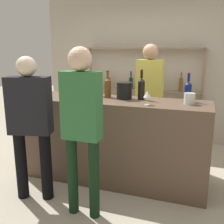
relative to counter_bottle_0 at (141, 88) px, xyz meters
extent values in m
plane|color=#B2A893|center=(-0.35, -0.12, -1.23)|extent=(16.00, 16.00, 0.00)
cube|color=brown|center=(-0.35, -0.12, -0.69)|extent=(2.41, 0.67, 1.08)
cube|color=#B2A899|center=(-0.35, 1.81, 0.17)|extent=(4.01, 0.12, 2.80)
cylinder|color=#897056|center=(-1.41, 1.63, -0.36)|extent=(0.05, 0.05, 1.74)
cylinder|color=#897056|center=(0.72, 1.63, -0.36)|extent=(0.05, 0.05, 1.74)
cube|color=#897056|center=(-0.35, 1.63, 0.50)|extent=(2.17, 0.18, 0.02)
cube|color=#897056|center=(-0.35, 1.63, -0.27)|extent=(2.17, 0.18, 0.02)
cylinder|color=brown|center=(-1.04, 1.63, -0.17)|extent=(0.08, 0.08, 0.19)
cone|color=brown|center=(-1.04, 1.63, -0.05)|extent=(0.08, 0.08, 0.04)
cylinder|color=brown|center=(-1.04, 1.63, 0.01)|extent=(0.03, 0.03, 0.09)
cylinder|color=#232328|center=(-1.04, 1.63, 0.06)|extent=(0.03, 0.03, 0.01)
cylinder|color=black|center=(-0.58, 1.63, -0.16)|extent=(0.08, 0.08, 0.20)
cone|color=black|center=(-0.58, 1.63, -0.04)|extent=(0.08, 0.08, 0.03)
cylinder|color=black|center=(-0.58, 1.63, 0.02)|extent=(0.03, 0.03, 0.09)
cylinder|color=black|center=(-0.58, 1.63, 0.06)|extent=(0.03, 0.03, 0.01)
cylinder|color=black|center=(-0.11, 1.63, -0.15)|extent=(0.07, 0.07, 0.23)
cone|color=black|center=(-0.11, 1.63, -0.02)|extent=(0.07, 0.07, 0.03)
cylinder|color=black|center=(-0.11, 1.63, 0.04)|extent=(0.03, 0.03, 0.08)
cylinder|color=black|center=(-0.11, 1.63, 0.09)|extent=(0.03, 0.03, 0.01)
cylinder|color=brown|center=(0.35, 1.63, -0.15)|extent=(0.07, 0.07, 0.23)
cone|color=brown|center=(0.35, 1.63, -0.01)|extent=(0.07, 0.07, 0.03)
cylinder|color=brown|center=(0.35, 1.63, 0.04)|extent=(0.03, 0.03, 0.07)
cylinder|color=gold|center=(0.35, 1.63, 0.08)|extent=(0.03, 0.03, 0.01)
cylinder|color=black|center=(0.00, 0.00, -0.03)|extent=(0.09, 0.09, 0.23)
cone|color=black|center=(0.00, 0.00, 0.11)|extent=(0.09, 0.09, 0.04)
cylinder|color=black|center=(0.00, 0.00, 0.17)|extent=(0.03, 0.03, 0.09)
cylinder|color=maroon|center=(0.00, 0.00, 0.22)|extent=(0.03, 0.03, 0.01)
cylinder|color=#0F1956|center=(0.56, 0.06, -0.04)|extent=(0.09, 0.09, 0.20)
cone|color=#0F1956|center=(0.56, 0.06, 0.08)|extent=(0.09, 0.09, 0.04)
cylinder|color=#0F1956|center=(0.56, 0.06, 0.14)|extent=(0.03, 0.03, 0.09)
cylinder|color=maroon|center=(0.56, 0.06, 0.20)|extent=(0.03, 0.03, 0.01)
cylinder|color=brown|center=(-0.45, 0.01, -0.04)|extent=(0.09, 0.09, 0.22)
cone|color=brown|center=(-0.45, 0.01, 0.09)|extent=(0.09, 0.09, 0.04)
cylinder|color=brown|center=(-0.45, 0.01, 0.15)|extent=(0.03, 0.03, 0.08)
cylinder|color=black|center=(-0.45, 0.01, 0.19)|extent=(0.03, 0.03, 0.01)
cylinder|color=silver|center=(-0.57, 0.03, -0.05)|extent=(0.08, 0.08, 0.18)
cone|color=silver|center=(-0.57, 0.03, 0.06)|extent=(0.08, 0.08, 0.04)
cylinder|color=silver|center=(-0.57, 0.03, 0.12)|extent=(0.03, 0.03, 0.08)
cylinder|color=maroon|center=(-0.57, 0.03, 0.16)|extent=(0.03, 0.03, 0.01)
cylinder|color=silver|center=(0.14, -0.30, -0.14)|extent=(0.06, 0.06, 0.00)
cylinder|color=silver|center=(0.14, -0.30, -0.10)|extent=(0.01, 0.01, 0.08)
cone|color=silver|center=(0.14, -0.30, -0.02)|extent=(0.08, 0.08, 0.07)
cylinder|color=black|center=(-0.21, -0.03, -0.04)|extent=(0.19, 0.19, 0.20)
cylinder|color=black|center=(-0.21, -0.03, 0.06)|extent=(0.20, 0.20, 0.01)
cylinder|color=silver|center=(0.59, -0.10, -0.08)|extent=(0.12, 0.12, 0.13)
sphere|color=tan|center=(0.62, -0.11, -0.10)|extent=(0.02, 0.02, 0.02)
sphere|color=tan|center=(0.55, -0.06, -0.10)|extent=(0.02, 0.02, 0.02)
sphere|color=tan|center=(0.56, -0.14, -0.08)|extent=(0.02, 0.02, 0.02)
sphere|color=tan|center=(0.62, -0.09, -0.09)|extent=(0.02, 0.02, 0.02)
sphere|color=tan|center=(0.55, -0.13, -0.12)|extent=(0.02, 0.02, 0.02)
sphere|color=tan|center=(0.61, -0.08, -0.11)|extent=(0.02, 0.02, 0.02)
sphere|color=tan|center=(0.59, -0.14, -0.11)|extent=(0.02, 0.02, 0.02)
cylinder|color=black|center=(-0.90, -0.82, -0.83)|extent=(0.13, 0.13, 0.79)
cylinder|color=black|center=(-1.18, -0.89, -0.83)|extent=(0.13, 0.13, 0.79)
cube|color=black|center=(-1.04, -0.86, -0.12)|extent=(0.50, 0.31, 0.63)
sphere|color=beige|center=(-1.04, -0.86, 0.29)|extent=(0.21, 0.21, 0.21)
cylinder|color=brown|center=(-0.18, 0.82, -0.80)|extent=(0.11, 0.11, 0.86)
cylinder|color=brown|center=(0.07, 0.79, -0.80)|extent=(0.11, 0.11, 0.86)
cube|color=#D1C64C|center=(-0.06, 0.80, -0.02)|extent=(0.41, 0.22, 0.68)
sphere|color=tan|center=(-0.06, 0.80, 0.44)|extent=(0.23, 0.23, 0.23)
cylinder|color=black|center=(-0.24, -0.96, -0.81)|extent=(0.11, 0.11, 0.84)
cylinder|color=black|center=(-0.49, -0.96, -0.81)|extent=(0.11, 0.11, 0.84)
cube|color=#2D6B38|center=(-0.36, -0.96, -0.06)|extent=(0.38, 0.17, 0.66)
sphere|color=#DBB293|center=(-0.36, -0.96, 0.38)|extent=(0.23, 0.23, 0.23)
camera|label=1|loc=(0.72, -3.18, 0.46)|focal=42.00mm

